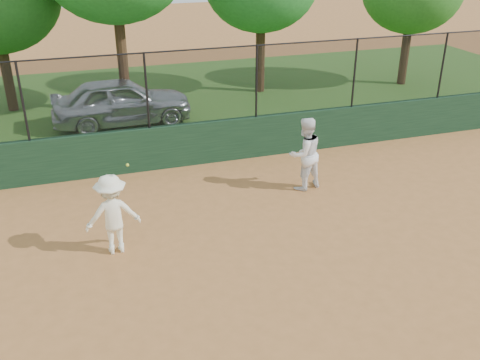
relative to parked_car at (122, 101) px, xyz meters
name	(u,v)px	position (x,y,z in m)	size (l,w,h in m)	color
ground	(235,295)	(0.80, -10.05, -0.77)	(80.00, 80.00, 0.00)	#AD6C38
back_wall	(169,147)	(0.80, -4.05, -0.17)	(26.00, 0.20, 1.20)	#1A3920
grass_strip	(139,104)	(0.80, 1.95, -0.77)	(36.00, 12.00, 0.01)	#2B561B
parked_car	(122,101)	(0.00, 0.00, 0.00)	(1.83, 4.55, 1.55)	#A1A6AB
player_second	(305,154)	(3.77, -6.37, 0.16)	(0.91, 0.71, 1.87)	white
player_main	(113,214)	(-1.08, -7.89, 0.08)	(1.13, 0.68, 1.98)	white
fence_assembly	(165,88)	(0.77, -4.05, 1.46)	(26.00, 0.06, 2.00)	black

